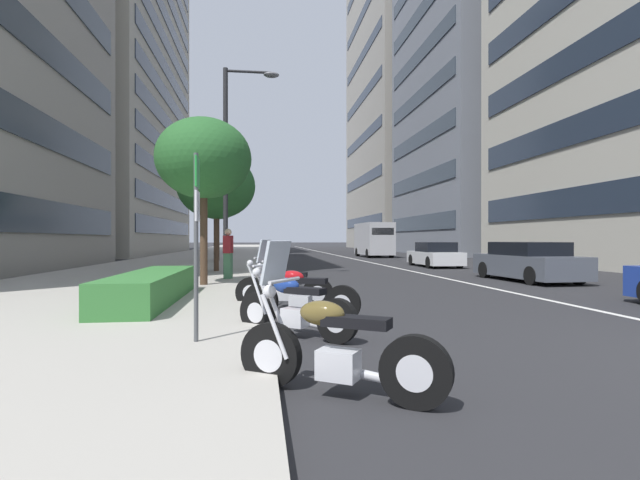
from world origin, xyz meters
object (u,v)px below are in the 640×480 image
Objects in this scene: motorcycle_far_end_row at (335,350)px; pedestrian_on_plaza at (228,253)px; street_tree_mid_sidewalk at (216,186)px; delivery_van_ahead at (374,239)px; street_lamp_with_banners at (233,150)px; motorcycle_nearest_camera at (298,296)px; motorcycle_mid_row at (283,289)px; motorcycle_by_sign_pole at (294,310)px; parking_sign_by_curb at (197,224)px; car_mid_block_traffic at (435,255)px; street_tree_by_lamp_post at (218,196)px; car_following_behind at (528,262)px; street_tree_near_plaza_corner at (204,159)px.

pedestrian_on_plaza is at bearing -49.67° from motorcycle_far_end_row.
street_tree_mid_sidewalk is (15.59, 2.54, 3.28)m from motorcycle_far_end_row.
delivery_van_ahead is 22.75m from street_lamp_with_banners.
motorcycle_mid_row is at bearing -58.28° from motorcycle_nearest_camera.
street_lamp_with_banners is at bearing -42.58° from motorcycle_by_sign_pole.
parking_sign_by_curb is (1.90, 1.53, 1.26)m from motorcycle_far_end_row.
street_tree_by_lamp_post is at bearing 65.55° from car_mid_block_traffic.
delivery_van_ahead reaches higher than pedestrian_on_plaza.
car_following_behind is 22.33m from delivery_van_ahead.
street_tree_near_plaza_corner reaches higher than pedestrian_on_plaza.
pedestrian_on_plaza is (-13.56, -1.55, -3.18)m from street_tree_by_lamp_post.
parking_sign_by_curb is 1.46× the size of pedestrian_on_plaza.
motorcycle_far_end_row is 14.39m from street_lamp_with_banners.
parking_sign_by_curb is 23.59m from street_tree_by_lamp_post.
car_following_behind is (5.51, -9.05, 0.24)m from motorcycle_mid_row.
street_lamp_with_banners is at bearing -65.12° from motorcycle_mid_row.
motorcycle_far_end_row reaches higher than motorcycle_by_sign_pole.
car_following_behind is 11.75m from street_tree_near_plaza_corner.
motorcycle_mid_row is 9.18m from street_lamp_with_banners.
motorcycle_far_end_row is 16.14m from street_tree_mid_sidewalk.
street_lamp_with_banners is 1.59× the size of street_tree_near_plaza_corner.
street_lamp_with_banners is at bearing 121.03° from car_mid_block_traffic.
street_lamp_with_banners is (-19.93, 10.43, 3.38)m from delivery_van_ahead.
street_tree_by_lamp_post is at bearing 4.75° from street_tree_mid_sidewalk.
motorcycle_far_end_row is 0.41× the size of car_following_behind.
street_lamp_with_banners reaches higher than car_mid_block_traffic.
parking_sign_by_curb is at bearing -175.58° from street_tree_by_lamp_post.
motorcycle_far_end_row is 0.35× the size of delivery_van_ahead.
motorcycle_by_sign_pole is 19.20m from car_mid_block_traffic.
car_following_behind is 13.97m from parking_sign_by_curb.
delivery_van_ahead is 1.08× the size of street_tree_near_plaza_corner.
motorcycle_nearest_camera reaches higher than car_following_behind.
street_lamp_with_banners reaches higher than motorcycle_nearest_camera.
pedestrian_on_plaza is (-21.78, 10.51, -0.49)m from delivery_van_ahead.
motorcycle_mid_row is at bearing 116.00° from pedestrian_on_plaza.
motorcycle_nearest_camera is at bearing 125.90° from car_following_behind.
motorcycle_mid_row is 0.85× the size of parking_sign_by_curb.
street_tree_by_lamp_post is (21.09, 3.34, 3.74)m from motorcycle_nearest_camera.
delivery_van_ahead reaches higher than motorcycle_mid_row.
car_mid_block_traffic is (15.52, -8.67, 0.17)m from motorcycle_nearest_camera.
car_following_behind is 12.57m from street_tree_mid_sidewalk.
motorcycle_mid_row is 0.43× the size of street_tree_near_plaza_corner.
street_tree_near_plaza_corner is at bearing -178.28° from street_tree_mid_sidewalk.
motorcycle_mid_row is at bearing -19.22° from parking_sign_by_curb.
car_following_behind is at bearing -178.43° from car_mid_block_traffic.
motorcycle_nearest_camera is at bearing -156.76° from street_tree_near_plaza_corner.
pedestrian_on_plaza reaches higher than motorcycle_mid_row.
delivery_van_ahead reaches higher than motorcycle_far_end_row.
motorcycle_mid_row is 0.40× the size of delivery_van_ahead.
street_lamp_with_banners is (10.89, 1.52, 4.47)m from motorcycle_by_sign_pole.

